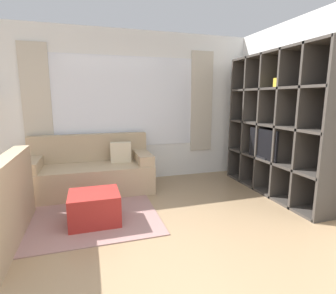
# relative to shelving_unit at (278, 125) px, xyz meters

# --- Properties ---
(ground_plane) EXTENTS (16.00, 16.00, 0.00)m
(ground_plane) POSITION_rel_shelving_unit_xyz_m (-2.17, -1.61, -1.10)
(ground_plane) COLOR #9E7F5B
(wall_back) EXTENTS (5.91, 0.11, 2.70)m
(wall_back) POSITION_rel_shelving_unit_xyz_m (-2.17, 1.42, 0.25)
(wall_back) COLOR white
(wall_back) RESTS_ON ground_plane
(wall_right) EXTENTS (0.07, 4.19, 2.70)m
(wall_right) POSITION_rel_shelving_unit_xyz_m (0.22, -0.11, 0.25)
(wall_right) COLOR white
(wall_right) RESTS_ON ground_plane
(area_rug) EXTENTS (2.41, 1.66, 0.01)m
(area_rug) POSITION_rel_shelving_unit_xyz_m (-3.23, 0.02, -1.10)
(area_rug) COLOR gray
(area_rug) RESTS_ON ground_plane
(shelving_unit) EXTENTS (0.44, 2.12, 2.22)m
(shelving_unit) POSITION_rel_shelving_unit_xyz_m (0.00, 0.00, 0.00)
(shelving_unit) COLOR #232328
(shelving_unit) RESTS_ON ground_plane
(couch_main) EXTENTS (1.94, 0.86, 0.91)m
(couch_main) POSITION_rel_shelving_unit_xyz_m (-2.83, 0.95, -0.78)
(couch_main) COLOR tan
(couch_main) RESTS_ON ground_plane
(ottoman) EXTENTS (0.60, 0.52, 0.39)m
(ottoman) POSITION_rel_shelving_unit_xyz_m (-2.82, -0.24, -0.91)
(ottoman) COLOR #A82823
(ottoman) RESTS_ON ground_plane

